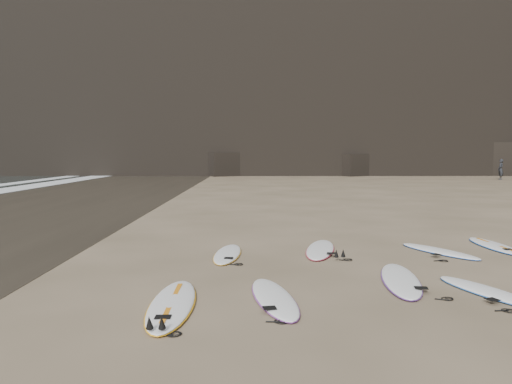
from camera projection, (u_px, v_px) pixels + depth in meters
ground at (416, 286)px, 8.89m from camera, size 240.00×240.00×0.00m
surfboard_0 at (172, 303)px, 7.68m from camera, size 0.70×2.75×0.10m
surfboard_1 at (274, 297)px, 8.02m from camera, size 0.94×2.48×0.09m
surfboard_2 at (401, 279)px, 9.15m from camera, size 1.08×2.72×0.10m
surfboard_3 at (488, 291)px, 8.39m from camera, size 1.26×2.26×0.08m
surfboard_5 at (228, 254)px, 11.54m from camera, size 0.74×2.37×0.08m
surfboard_6 at (320, 249)px, 12.07m from camera, size 1.17×2.68×0.09m
surfboard_7 at (439, 251)px, 11.87m from camera, size 1.54×2.29×0.08m
surfboard_8 at (494, 245)px, 12.55m from camera, size 0.62×2.47×0.09m
person_a at (501, 169)px, 45.57m from camera, size 0.49×0.71×1.87m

